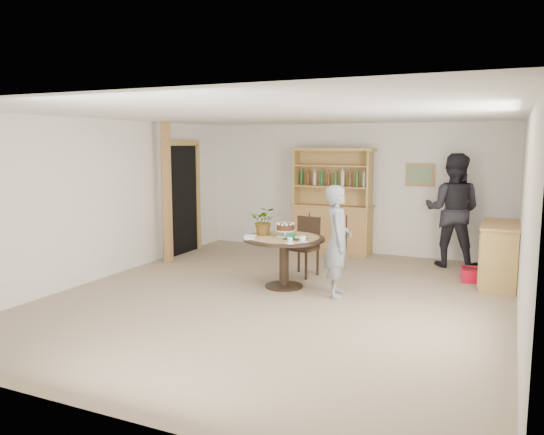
{
  "coord_description": "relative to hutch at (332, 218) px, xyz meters",
  "views": [
    {
      "loc": [
        2.85,
        -6.52,
        2.12
      ],
      "look_at": [
        -0.31,
        0.44,
        1.05
      ],
      "focal_mm": 35.0,
      "sensor_mm": 36.0,
      "label": 1
    }
  ],
  "objects": [
    {
      "name": "ground",
      "position": [
        0.3,
        -3.24,
        -0.69
      ],
      "size": [
        7.0,
        7.0,
        0.0
      ],
      "primitive_type": "plane",
      "color": "tan",
      "rests_on": "ground"
    },
    {
      "name": "room_shell",
      "position": [
        0.3,
        -3.23,
        1.05
      ],
      "size": [
        6.04,
        7.04,
        2.52
      ],
      "color": "white",
      "rests_on": "ground"
    },
    {
      "name": "doorway",
      "position": [
        -2.63,
        -1.24,
        0.42
      ],
      "size": [
        0.13,
        1.1,
        2.18
      ],
      "color": "black",
      "rests_on": "ground"
    },
    {
      "name": "pine_post",
      "position": [
        -2.4,
        -2.04,
        0.56
      ],
      "size": [
        0.12,
        0.12,
        2.5
      ],
      "primitive_type": "cube",
      "color": "#B0894A",
      "rests_on": "ground"
    },
    {
      "name": "hutch",
      "position": [
        0.0,
        0.0,
        0.0
      ],
      "size": [
        1.62,
        0.54,
        2.04
      ],
      "color": "tan",
      "rests_on": "ground"
    },
    {
      "name": "sideboard",
      "position": [
        3.04,
        -1.24,
        -0.22
      ],
      "size": [
        0.54,
        1.26,
        0.94
      ],
      "color": "tan",
      "rests_on": "ground"
    },
    {
      "name": "dining_table",
      "position": [
        0.14,
        -2.7,
        -0.08
      ],
      "size": [
        1.2,
        1.2,
        0.76
      ],
      "color": "black",
      "rests_on": "ground"
    },
    {
      "name": "dining_chair",
      "position": [
        0.15,
        -1.88,
        -0.15
      ],
      "size": [
        0.49,
        0.49,
        0.95
      ],
      "rotation": [
        0.0,
        0.0,
        -0.18
      ],
      "color": "black",
      "rests_on": "ground"
    },
    {
      "name": "birthday_cake",
      "position": [
        0.14,
        -2.65,
        0.19
      ],
      "size": [
        0.3,
        0.3,
        0.2
      ],
      "color": "white",
      "rests_on": "dining_table"
    },
    {
      "name": "flower_vase",
      "position": [
        -0.21,
        -2.65,
        0.28
      ],
      "size": [
        0.47,
        0.44,
        0.42
      ],
      "primitive_type": "imported",
      "rotation": [
        0.0,
        0.0,
        0.35
      ],
      "color": "#3F7233",
      "rests_on": "dining_table"
    },
    {
      "name": "gift_tray",
      "position": [
        0.35,
        -2.83,
        0.1
      ],
      "size": [
        0.3,
        0.2,
        0.08
      ],
      "color": "black",
      "rests_on": "dining_table"
    },
    {
      "name": "coffee_cup_a",
      "position": [
        0.54,
        -2.98,
        0.11
      ],
      "size": [
        0.15,
        0.15,
        0.09
      ],
      "color": "white",
      "rests_on": "dining_table"
    },
    {
      "name": "coffee_cup_b",
      "position": [
        0.42,
        -3.15,
        0.11
      ],
      "size": [
        0.15,
        0.15,
        0.08
      ],
      "color": "white",
      "rests_on": "dining_table"
    },
    {
      "name": "napkins",
      "position": [
        -0.27,
        -3.02,
        0.09
      ],
      "size": [
        0.24,
        0.33,
        0.03
      ],
      "color": "white",
      "rests_on": "dining_table"
    },
    {
      "name": "teen_boy",
      "position": [
        0.99,
        -2.8,
        0.09
      ],
      "size": [
        0.52,
        0.65,
        1.56
      ],
      "primitive_type": "imported",
      "rotation": [
        0.0,
        0.0,
        1.87
      ],
      "color": "gray",
      "rests_on": "ground"
    },
    {
      "name": "adult_person",
      "position": [
        2.24,
        -0.24,
        0.29
      ],
      "size": [
        0.99,
        0.79,
        1.96
      ],
      "primitive_type": "imported",
      "rotation": [
        0.0,
        0.0,
        3.09
      ],
      "color": "black",
      "rests_on": "ground"
    },
    {
      "name": "red_suitcase",
      "position": [
        2.8,
        -1.14,
        -0.59
      ],
      "size": [
        0.65,
        0.49,
        0.21
      ],
      "rotation": [
        0.0,
        0.0,
        0.15
      ],
      "color": "red",
      "rests_on": "ground"
    }
  ]
}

